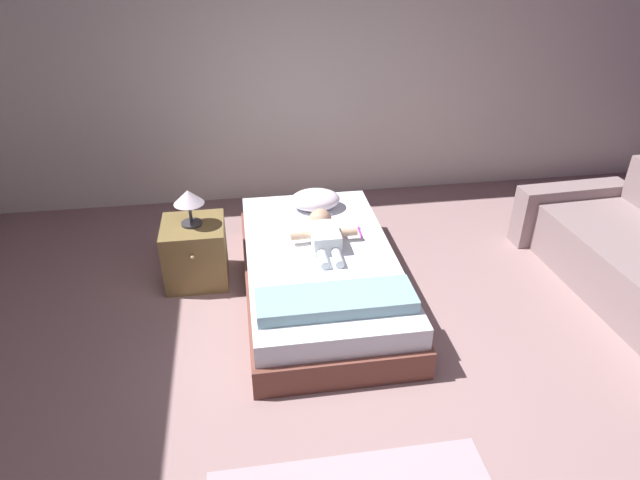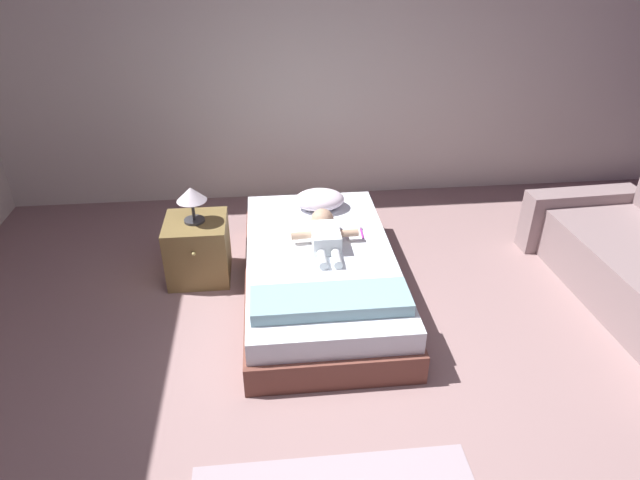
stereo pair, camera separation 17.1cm
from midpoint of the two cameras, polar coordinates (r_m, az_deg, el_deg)
ground_plane at (r=3.36m, az=5.30°, el=-17.26°), size 8.00×8.00×0.00m
wall_behind_bed at (r=5.35m, az=-0.12°, el=18.67°), size 8.00×0.12×2.79m
bed at (r=4.13m, az=1.19°, el=-3.45°), size 1.11×2.03×0.37m
pillow at (r=4.61m, az=1.01°, el=4.18°), size 0.41×0.32×0.16m
baby at (r=4.12m, az=1.69°, el=0.72°), size 0.51×0.65×0.18m
toothbrush at (r=4.28m, az=5.44°, el=0.78°), size 0.02×0.17×0.02m
nightstand at (r=4.38m, az=-11.37°, el=-0.92°), size 0.47×0.50×0.49m
lamp at (r=4.17m, az=-11.99°, el=4.40°), size 0.22×0.22×0.28m
blanket at (r=3.47m, az=2.54°, el=-6.31°), size 1.00×0.32×0.08m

